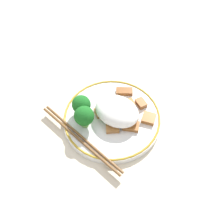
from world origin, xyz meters
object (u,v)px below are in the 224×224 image
broccoli_back_left (81,105)px  broccoli_back_center (84,116)px  plate (112,119)px  chopsticks (81,139)px

broccoli_back_left → broccoli_back_center: 0.03m
broccoli_back_center → broccoli_back_left: bearing=136.2°
broccoli_back_center → plate: bearing=50.9°
broccoli_back_left → chopsticks: size_ratio=0.22×
plate → broccoli_back_left: bearing=-158.0°
plate → chopsticks: size_ratio=0.94×
broccoli_back_center → chopsticks: 0.05m
plate → chopsticks: 0.09m
broccoli_back_left → chopsticks: bearing=-56.4°
broccoli_back_center → chopsticks: size_ratio=0.24×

